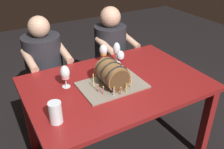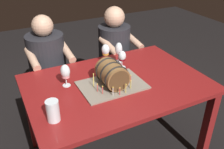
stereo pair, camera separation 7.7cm
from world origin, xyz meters
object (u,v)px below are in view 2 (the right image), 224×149
at_px(wine_glass_empty, 119,49).
at_px(person_seated_left, 49,74).
at_px(barrel_cake, 112,76).
at_px(wine_glass_rose, 65,72).
at_px(wine_glass_amber, 106,51).
at_px(wine_glass_red, 122,57).
at_px(dining_table, 117,93).
at_px(person_seated_right, 114,60).
at_px(beer_pint, 53,112).

relative_size(wine_glass_empty, person_seated_left, 0.17).
xyz_separation_m(barrel_cake, wine_glass_rose, (-0.31, 0.16, 0.03)).
bearing_deg(wine_glass_empty, barrel_cake, -125.24).
relative_size(wine_glass_amber, wine_glass_empty, 0.92).
bearing_deg(barrel_cake, wine_glass_red, 47.13).
distance_m(dining_table, person_seated_right, 0.85).
bearing_deg(wine_glass_amber, barrel_cake, -108.85).
xyz_separation_m(wine_glass_empty, person_seated_right, (0.19, 0.45, -0.34)).
distance_m(barrel_cake, person_seated_right, 0.95).
height_order(wine_glass_amber, beer_pint, wine_glass_amber).
relative_size(dining_table, wine_glass_rose, 7.84).
xyz_separation_m(dining_table, barrel_cake, (-0.06, -0.03, 0.19)).
relative_size(wine_glass_rose, person_seated_left, 0.16).
xyz_separation_m(wine_glass_red, person_seated_right, (0.22, 0.56, -0.32)).
height_order(wine_glass_amber, person_seated_left, person_seated_left).
relative_size(wine_glass_amber, person_seated_left, 0.15).
height_order(wine_glass_red, beer_pint, wine_glass_red).
bearing_deg(person_seated_right, wine_glass_red, -111.06).
bearing_deg(barrel_cake, wine_glass_rose, 152.67).
distance_m(barrel_cake, wine_glass_rose, 0.35).
distance_m(wine_glass_rose, person_seated_left, 0.71).
bearing_deg(wine_glass_rose, wine_glass_red, 7.48).
xyz_separation_m(dining_table, beer_pint, (-0.57, -0.23, 0.17)).
bearing_deg(barrel_cake, person_seated_left, 111.62).
bearing_deg(wine_glass_rose, beer_pint, -118.82).
height_order(barrel_cake, wine_glass_red, barrel_cake).
distance_m(wine_glass_rose, person_seated_right, 1.03).
bearing_deg(person_seated_left, dining_table, -63.92).
bearing_deg(wine_glass_empty, wine_glass_amber, 155.30).
height_order(dining_table, person_seated_right, person_seated_right).
height_order(wine_glass_rose, beer_pint, wine_glass_rose).
distance_m(dining_table, barrel_cake, 0.20).
bearing_deg(wine_glass_amber, person_seated_left, 138.16).
bearing_deg(person_seated_right, person_seated_left, 179.99).
height_order(barrel_cake, wine_glass_rose, barrel_cake).
bearing_deg(beer_pint, wine_glass_amber, 42.43).
xyz_separation_m(wine_glass_rose, person_seated_right, (0.74, 0.63, -0.34)).
distance_m(beer_pint, person_seated_left, 1.05).
xyz_separation_m(wine_glass_amber, wine_glass_empty, (0.11, -0.05, 0.01)).
relative_size(barrel_cake, wine_glass_red, 3.12).
distance_m(wine_glass_amber, wine_glass_empty, 0.12).
height_order(wine_glass_red, wine_glass_rose, wine_glass_rose).
distance_m(dining_table, wine_glass_amber, 0.43).
distance_m(barrel_cake, wine_glass_red, 0.32).
xyz_separation_m(dining_table, wine_glass_rose, (-0.37, 0.13, 0.22)).
distance_m(beer_pint, person_seated_right, 1.40).
distance_m(wine_glass_empty, person_seated_left, 0.79).
xyz_separation_m(wine_glass_red, beer_pint, (-0.73, -0.43, -0.04)).
relative_size(wine_glass_rose, wine_glass_empty, 0.95).
bearing_deg(barrel_cake, person_seated_right, 61.45).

